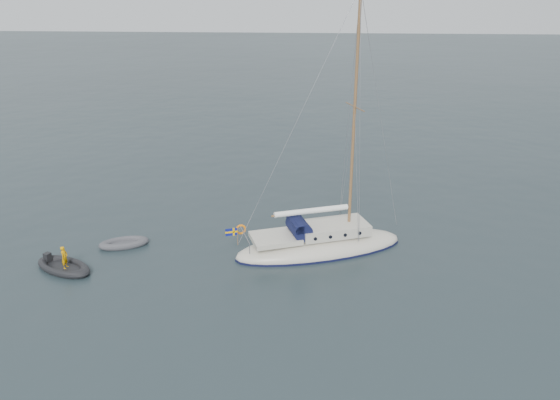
{
  "coord_description": "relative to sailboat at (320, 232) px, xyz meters",
  "views": [
    {
      "loc": [
        1.67,
        -25.82,
        13.77
      ],
      "look_at": [
        -0.32,
        0.0,
        3.54
      ],
      "focal_mm": 35.0,
      "sensor_mm": 36.0,
      "label": 1
    }
  ],
  "objects": [
    {
      "name": "dinghy",
      "position": [
        -11.05,
        -0.33,
        -0.91
      ],
      "size": [
        2.77,
        1.25,
        0.4
      ],
      "rotation": [
        0.0,
        0.0,
        0.39
      ],
      "color": "#4D4D52",
      "rests_on": "ground"
    },
    {
      "name": "sailboat",
      "position": [
        0.0,
        0.0,
        0.0
      ],
      "size": [
        10.07,
        3.01,
        14.34
      ],
      "rotation": [
        0.0,
        0.0,
        0.36
      ],
      "color": "beige",
      "rests_on": "ground"
    },
    {
      "name": "ground",
      "position": [
        -1.78,
        -1.52,
        -1.08
      ],
      "size": [
        300.0,
        300.0,
        0.0
      ],
      "primitive_type": "plane",
      "color": "black",
      "rests_on": "ground"
    },
    {
      "name": "rib",
      "position": [
        -13.23,
        -3.27,
        -0.87
      ],
      "size": [
        3.47,
        1.58,
        1.4
      ],
      "rotation": [
        0.0,
        0.0,
        -0.43
      ],
      "color": "black",
      "rests_on": "ground"
    }
  ]
}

